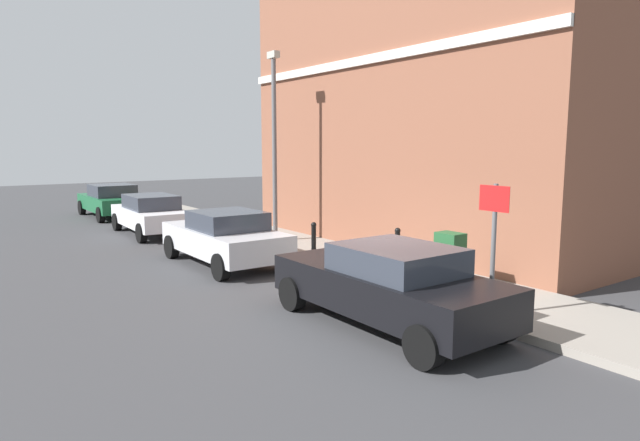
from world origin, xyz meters
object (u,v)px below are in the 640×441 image
Objects in this scene: car_black at (389,284)px; bollard_far_kerb at (314,241)px; utility_cabinet at (450,262)px; bollard_near_cabinet at (397,248)px; car_silver at (225,237)px; car_green at (112,200)px; lamppost at (274,138)px; street_sign at (494,230)px; car_white at (151,214)px.

car_black is 4.29× the size of bollard_far_kerb.
utility_cabinet is 1.11× the size of bollard_near_cabinet.
utility_cabinet is 3.70m from bollard_far_kerb.
car_silver is (-0.15, 6.09, -0.01)m from car_black.
car_green is 10.50m from lamppost.
car_black is 4.29× the size of bollard_near_cabinet.
bollard_far_kerb is 0.45× the size of street_sign.
bollard_near_cabinet is at bearing -60.78° from bollard_far_kerb.
car_black reaches higher than utility_cabinet.
utility_cabinet is 1.11× the size of bollard_far_kerb.
utility_cabinet is 2.19m from street_sign.
car_black is 1.94× the size of street_sign.
car_black is 6.09m from car_silver.
street_sign is (1.50, -0.96, 0.92)m from car_black.
bollard_near_cabinet is 2.18m from bollard_far_kerb.
street_sign is (1.65, -7.05, 0.93)m from car_silver.
lamppost reaches higher than utility_cabinet.
street_sign reaches higher than bollard_far_kerb.
car_white is 13.14m from street_sign.
car_silver is 5.95m from car_white.
bollard_near_cabinet is at bearing -163.19° from car_white.
car_white reaches higher than utility_cabinet.
car_white is 11.55m from utility_cabinet.
car_green is (0.01, 17.63, -0.01)m from car_black.
car_silver is 0.97× the size of car_green.
car_silver is 1.00× the size of car_white.
car_white is 7.86m from bollard_far_kerb.
car_white reaches higher than bollard_near_cabinet.
street_sign is at bearing -123.05° from car_black.
car_black is at bearing -106.92° from lamppost.
bollard_far_kerb is at bearing 105.09° from utility_cabinet.
lamppost is (0.85, 8.69, 1.64)m from street_sign.
car_white is at bearing 102.73° from utility_cabinet.
bollard_near_cabinet is 0.18× the size of lamppost.
car_green is 3.77× the size of utility_cabinet.
lamppost is (-0.07, 6.96, 2.62)m from utility_cabinet.
bollard_far_kerb is (1.58, -7.70, -0.03)m from car_white.
car_white is at bearing 119.92° from lamppost.
lamppost is (2.34, -9.90, 2.57)m from car_green.
lamppost is at bearing 75.15° from bollard_far_kerb.
car_green reaches higher than car_silver.
bollard_near_cabinet is (2.66, -3.65, -0.03)m from car_silver.
bollard_near_cabinet is 0.45× the size of street_sign.
car_white is (0.02, 5.95, 0.00)m from car_silver.
car_silver is at bearing 126.14° from bollard_near_cabinet.
car_green reaches higher than car_white.
street_sign is at bearing -106.56° from bollard_near_cabinet.
car_black is at bearing -178.82° from car_silver.
bollard_near_cabinet is 3.68m from street_sign.
car_white is 4.08× the size of bollard_near_cabinet.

